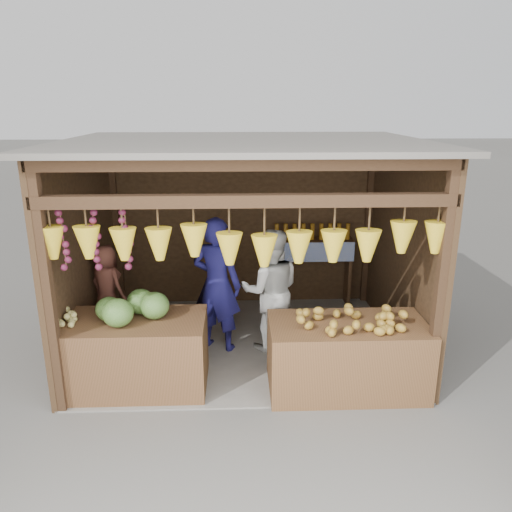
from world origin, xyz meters
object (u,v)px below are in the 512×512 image
at_px(counter_right, 347,356).
at_px(man_standing, 217,285).
at_px(vendor_seated, 107,285).
at_px(woman_standing, 271,291).
at_px(counter_left, 134,354).

bearing_deg(counter_right, man_standing, 144.93).
relative_size(man_standing, vendor_seated, 1.67).
height_order(counter_right, woman_standing, woman_standing).
xyz_separation_m(man_standing, woman_standing, (0.68, -0.02, -0.08)).
distance_m(counter_left, vendor_seated, 1.23).
height_order(counter_left, counter_right, counter_left).
bearing_deg(counter_right, woman_standing, 127.78).
xyz_separation_m(counter_right, woman_standing, (-0.78, 1.00, 0.40)).
distance_m(counter_left, counter_right, 2.36).
bearing_deg(woman_standing, vendor_seated, -3.60).
xyz_separation_m(counter_right, man_standing, (-1.46, 1.02, 0.48)).
height_order(counter_left, man_standing, man_standing).
xyz_separation_m(man_standing, vendor_seated, (-1.41, 0.12, -0.03)).
bearing_deg(vendor_seated, counter_left, 149.65).
relative_size(woman_standing, vendor_seated, 1.52).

